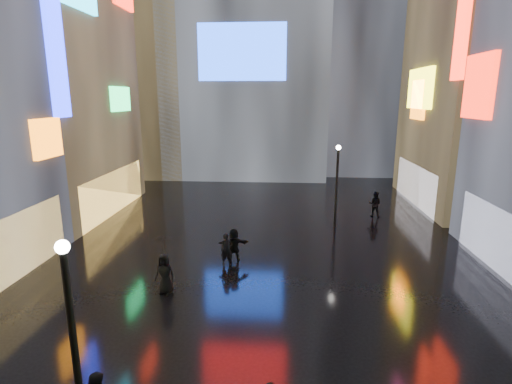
{
  "coord_description": "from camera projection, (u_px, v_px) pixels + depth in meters",
  "views": [
    {
      "loc": [
        0.89,
        -0.77,
        8.06
      ],
      "look_at": [
        0.0,
        12.0,
        5.0
      ],
      "focal_mm": 28.0,
      "sensor_mm": 36.0,
      "label": 1
    }
  ],
  "objects": [
    {
      "name": "pedestrian_7",
      "position": [
        375.0,
        204.0,
        27.42
      ],
      "size": [
        1.03,
        0.91,
        1.76
      ],
      "primitive_type": "imported",
      "rotation": [
        0.0,
        0.0,
        2.81
      ],
      "color": "black",
      "rests_on": "ground"
    },
    {
      "name": "tower_flank_left",
      "position": [
        142.0,
        48.0,
        41.36
      ],
      "size": [
        10.0,
        10.0,
        26.0
      ],
      "primitive_type": "cube",
      "color": "black",
      "rests_on": "ground"
    },
    {
      "name": "building_right_far",
      "position": [
        505.0,
        9.0,
        27.46
      ],
      "size": [
        10.28,
        12.0,
        28.0
      ],
      "color": "black",
      "rests_on": "ground"
    },
    {
      "name": "lamp_near",
      "position": [
        73.0,
        338.0,
        8.69
      ],
      "size": [
        0.3,
        0.3,
        5.2
      ],
      "color": "black",
      "rests_on": "ground"
    },
    {
      "name": "ground",
      "position": [
        266.0,
        246.0,
        22.09
      ],
      "size": [
        140.0,
        140.0,
        0.0
      ],
      "primitive_type": "plane",
      "color": "black",
      "rests_on": "ground"
    },
    {
      "name": "umbrella_2",
      "position": [
        163.0,
        245.0,
        16.35
      ],
      "size": [
        1.16,
        1.17,
        0.8
      ],
      "primitive_type": "imported",
      "rotation": [
        0.0,
        0.0,
        5.85
      ],
      "color": "black",
      "rests_on": "pedestrian_4"
    },
    {
      "name": "tower_flank_right",
      "position": [
        362.0,
        11.0,
        42.76
      ],
      "size": [
        12.0,
        12.0,
        34.0
      ],
      "primitive_type": "cube",
      "color": "black",
      "rests_on": "ground"
    },
    {
      "name": "building_left_far",
      "position": [
        30.0,
        52.0,
        26.44
      ],
      "size": [
        10.28,
        12.0,
        22.0
      ],
      "color": "black",
      "rests_on": "ground"
    },
    {
      "name": "lamp_far",
      "position": [
        337.0,
        181.0,
        24.8
      ],
      "size": [
        0.3,
        0.3,
        5.2
      ],
      "color": "black",
      "rests_on": "ground"
    },
    {
      "name": "pedestrian_6",
      "position": [
        227.0,
        250.0,
        19.45
      ],
      "size": [
        0.68,
        0.57,
        1.61
      ],
      "primitive_type": "imported",
      "rotation": [
        0.0,
        0.0,
        0.36
      ],
      "color": "black",
      "rests_on": "ground"
    },
    {
      "name": "pedestrian_5",
      "position": [
        234.0,
        245.0,
        19.95
      ],
      "size": [
        1.64,
        0.84,
        1.69
      ],
      "primitive_type": "imported",
      "rotation": [
        0.0,
        0.0,
        3.37
      ],
      "color": "black",
      "rests_on": "ground"
    },
    {
      "name": "pedestrian_4",
      "position": [
        165.0,
        274.0,
        16.65
      ],
      "size": [
        0.93,
        0.68,
        1.74
      ],
      "primitive_type": "imported",
      "rotation": [
        0.0,
        0.0,
        -0.16
      ],
      "color": "black",
      "rests_on": "ground"
    }
  ]
}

